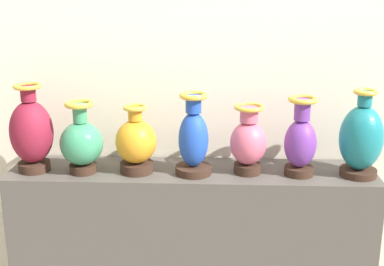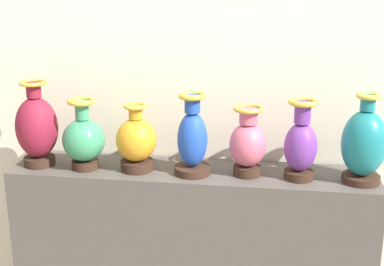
{
  "view_description": "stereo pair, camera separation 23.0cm",
  "coord_description": "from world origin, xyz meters",
  "px_view_note": "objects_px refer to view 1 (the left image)",
  "views": [
    {
      "loc": [
        0.1,
        -2.23,
        1.74
      ],
      "look_at": [
        0.0,
        0.0,
        1.07
      ],
      "focal_mm": 50.25,
      "sensor_mm": 36.0,
      "label": 1
    },
    {
      "loc": [
        0.33,
        -2.2,
        1.74
      ],
      "look_at": [
        0.0,
        0.0,
        1.07
      ],
      "focal_mm": 50.25,
      "sensor_mm": 36.0,
      "label": 2
    }
  ],
  "objects_px": {
    "vase_amber": "(136,143)",
    "vase_teal": "(361,139)",
    "vase_jade": "(82,142)",
    "vase_sapphire": "(193,140)",
    "vase_rose": "(248,142)",
    "vase_burgundy": "(32,132)",
    "vase_violet": "(300,141)"
  },
  "relations": [
    {
      "from": "vase_rose",
      "to": "vase_teal",
      "type": "bearing_deg",
      "value": -1.47
    },
    {
      "from": "vase_amber",
      "to": "vase_violet",
      "type": "relative_size",
      "value": 0.87
    },
    {
      "from": "vase_amber",
      "to": "vase_teal",
      "type": "relative_size",
      "value": 0.79
    },
    {
      "from": "vase_teal",
      "to": "vase_jade",
      "type": "bearing_deg",
      "value": -179.38
    },
    {
      "from": "vase_amber",
      "to": "vase_teal",
      "type": "height_order",
      "value": "vase_teal"
    },
    {
      "from": "vase_rose",
      "to": "vase_burgundy",
      "type": "bearing_deg",
      "value": -179.22
    },
    {
      "from": "vase_amber",
      "to": "vase_teal",
      "type": "bearing_deg",
      "value": -0.14
    },
    {
      "from": "vase_amber",
      "to": "vase_violet",
      "type": "bearing_deg",
      "value": -0.2
    },
    {
      "from": "vase_violet",
      "to": "vase_teal",
      "type": "height_order",
      "value": "vase_teal"
    },
    {
      "from": "vase_burgundy",
      "to": "vase_jade",
      "type": "xyz_separation_m",
      "value": [
        0.22,
        -0.01,
        -0.04
      ]
    },
    {
      "from": "vase_sapphire",
      "to": "vase_teal",
      "type": "relative_size",
      "value": 0.95
    },
    {
      "from": "vase_sapphire",
      "to": "vase_rose",
      "type": "distance_m",
      "value": 0.24
    },
    {
      "from": "vase_rose",
      "to": "vase_violet",
      "type": "xyz_separation_m",
      "value": [
        0.22,
        -0.01,
        0.01
      ]
    },
    {
      "from": "vase_jade",
      "to": "vase_rose",
      "type": "distance_m",
      "value": 0.72
    },
    {
      "from": "vase_burgundy",
      "to": "vase_rose",
      "type": "distance_m",
      "value": 0.94
    },
    {
      "from": "vase_amber",
      "to": "vase_sapphire",
      "type": "bearing_deg",
      "value": -2.38
    },
    {
      "from": "vase_burgundy",
      "to": "vase_sapphire",
      "type": "xyz_separation_m",
      "value": [
        0.7,
        -0.01,
        -0.02
      ]
    },
    {
      "from": "vase_burgundy",
      "to": "vase_violet",
      "type": "xyz_separation_m",
      "value": [
        1.16,
        0.0,
        -0.02
      ]
    },
    {
      "from": "vase_rose",
      "to": "vase_amber",
      "type": "bearing_deg",
      "value": -178.84
    },
    {
      "from": "vase_teal",
      "to": "vase_violet",
      "type": "bearing_deg",
      "value": -179.99
    },
    {
      "from": "vase_burgundy",
      "to": "vase_amber",
      "type": "height_order",
      "value": "vase_burgundy"
    },
    {
      "from": "vase_sapphire",
      "to": "vase_violet",
      "type": "distance_m",
      "value": 0.45
    },
    {
      "from": "vase_burgundy",
      "to": "vase_sapphire",
      "type": "distance_m",
      "value": 0.7
    },
    {
      "from": "vase_burgundy",
      "to": "vase_teal",
      "type": "xyz_separation_m",
      "value": [
        1.41,
        0.0,
        -0.01
      ]
    },
    {
      "from": "vase_amber",
      "to": "vase_rose",
      "type": "height_order",
      "value": "vase_rose"
    },
    {
      "from": "vase_violet",
      "to": "vase_teal",
      "type": "xyz_separation_m",
      "value": [
        0.25,
        0.0,
        0.01
      ]
    },
    {
      "from": "vase_jade",
      "to": "vase_amber",
      "type": "xyz_separation_m",
      "value": [
        0.23,
        0.02,
        -0.01
      ]
    },
    {
      "from": "vase_rose",
      "to": "vase_sapphire",
      "type": "bearing_deg",
      "value": -175.1
    },
    {
      "from": "vase_sapphire",
      "to": "vase_jade",
      "type": "bearing_deg",
      "value": -179.41
    },
    {
      "from": "vase_sapphire",
      "to": "vase_teal",
      "type": "xyz_separation_m",
      "value": [
        0.71,
        0.01,
        0.01
      ]
    },
    {
      "from": "vase_amber",
      "to": "vase_teal",
      "type": "distance_m",
      "value": 0.96
    },
    {
      "from": "vase_rose",
      "to": "vase_violet",
      "type": "height_order",
      "value": "vase_violet"
    }
  ]
}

